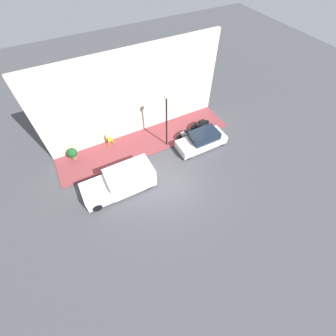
% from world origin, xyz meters
% --- Properties ---
extents(ground_plane, '(60.00, 60.00, 0.00)m').
position_xyz_m(ground_plane, '(0.00, 0.00, 0.00)').
color(ground_plane, '#47474C').
extents(sidewalk, '(3.07, 14.66, 0.10)m').
position_xyz_m(sidewalk, '(4.98, 0.00, 0.05)').
color(sidewalk, brown).
rests_on(sidewalk, ground_plane).
extents(building_facade, '(0.30, 14.66, 7.13)m').
position_xyz_m(building_facade, '(6.67, 0.00, 3.56)').
color(building_facade, beige).
rests_on(building_facade, ground_plane).
extents(parked_car, '(1.68, 4.11, 1.43)m').
position_xyz_m(parked_car, '(2.44, -3.93, 0.67)').
color(parked_car, silver).
rests_on(parked_car, ground_plane).
extents(delivery_van, '(1.92, 4.95, 1.70)m').
position_xyz_m(delivery_van, '(1.47, 3.49, 0.87)').
color(delivery_van, white).
rests_on(delivery_van, ground_plane).
extents(scooter_silver, '(0.30, 1.80, 0.74)m').
position_xyz_m(scooter_silver, '(3.86, -3.27, 0.50)').
color(scooter_silver, '#B7B7BF').
rests_on(scooter_silver, sidewalk).
extents(motorcycle_black, '(0.30, 1.89, 0.82)m').
position_xyz_m(motorcycle_black, '(4.26, -4.95, 0.55)').
color(motorcycle_black, black).
rests_on(motorcycle_black, sidewalk).
extents(streetlamp, '(0.37, 0.37, 4.81)m').
position_xyz_m(streetlamp, '(3.88, -1.41, 3.42)').
color(streetlamp, black).
rests_on(streetlamp, sidewalk).
extents(potted_plant, '(0.75, 0.75, 1.04)m').
position_xyz_m(potted_plant, '(5.87, 5.81, 0.71)').
color(potted_plant, brown).
rests_on(potted_plant, sidewalk).
extents(cafe_chair, '(0.40, 0.40, 1.01)m').
position_xyz_m(cafe_chair, '(6.10, 2.78, 0.68)').
color(cafe_chair, yellow).
rests_on(cafe_chair, sidewalk).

